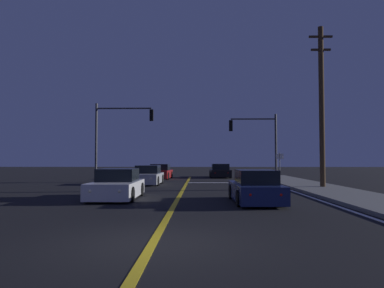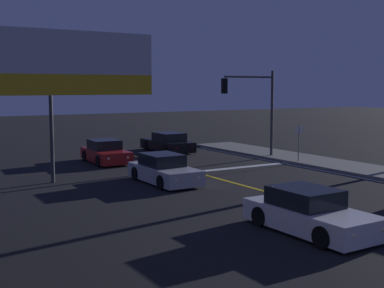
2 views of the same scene
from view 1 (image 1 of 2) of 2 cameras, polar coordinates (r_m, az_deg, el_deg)
ground_plane at (r=8.01m, az=-6.13°, el=-15.08°), size 160.00×160.00×0.00m
sidewalk_right at (r=19.95m, az=21.96°, el=-7.07°), size 3.20×39.08×0.15m
lane_line_center at (r=18.72m, az=-1.82°, el=-7.78°), size 0.20×36.91×0.01m
lane_line_edge_right at (r=19.39m, az=16.80°, el=-7.49°), size 0.16×36.91×0.01m
stop_bar at (r=28.10m, az=5.78°, el=-5.97°), size 6.40×0.50×0.01m
car_far_approaching_navy at (r=15.38m, az=9.73°, el=-6.76°), size 1.91×4.48×1.34m
car_distant_tail_white at (r=17.06m, az=-11.51°, el=-6.31°), size 2.03×4.42×1.34m
car_side_waiting_silver at (r=26.48m, az=-6.85°, el=-4.94°), size 1.96×4.44×1.34m
car_lead_oncoming_black at (r=36.38m, az=4.36°, el=-4.25°), size 2.02×4.73×1.34m
car_following_oncoming_red at (r=33.92m, az=-4.95°, el=-4.38°), size 2.09×4.29×1.34m
traffic_signal_near_right at (r=30.70m, az=10.21°, el=1.19°), size 3.90×0.28×5.48m
traffic_signal_far_left at (r=29.70m, az=-11.59°, el=2.29°), size 4.60×0.28×6.20m
utility_pole_right at (r=23.57m, az=19.38°, el=5.73°), size 1.41×0.32×9.78m
street_sign_corner at (r=28.09m, az=13.39°, el=-2.84°), size 0.56×0.06×2.24m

